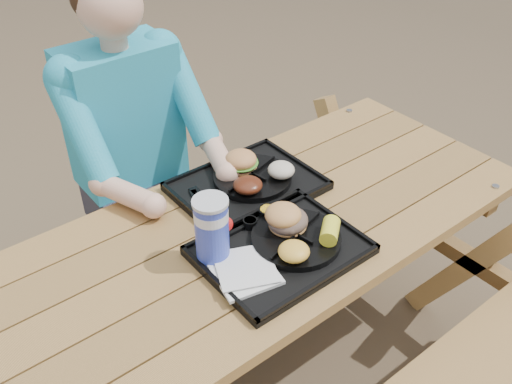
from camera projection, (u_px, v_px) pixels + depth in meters
ground at (256, 377)px, 2.17m from camera, size 60.00×60.00×0.00m
picnic_table at (256, 311)px, 1.95m from camera, size 1.80×1.49×0.75m
tray_near at (280, 251)px, 1.62m from camera, size 0.45×0.35×0.02m
tray_far at (247, 187)px, 1.87m from camera, size 0.45×0.35×0.02m
plate_near at (296, 239)px, 1.64m from camera, size 0.26×0.26×0.02m
plate_far at (252, 178)px, 1.88m from camera, size 0.26×0.26×0.02m
napkin_stack at (245, 272)px, 1.53m from camera, size 0.19×0.19×0.02m
soda_cup at (212, 231)px, 1.53m from camera, size 0.09×0.09×0.19m
condiment_bbq at (250, 223)px, 1.69m from camera, size 0.04×0.04×0.03m
condiment_mustard at (268, 213)px, 1.72m from camera, size 0.06×0.06×0.03m
sandwich at (288, 211)px, 1.63m from camera, size 0.11×0.11×0.12m
mac_cheese at (294, 251)px, 1.55m from camera, size 0.09×0.09×0.04m
corn_cob at (330, 231)px, 1.61m from camera, size 0.12×0.12×0.05m
cutlery_far at (205, 201)px, 1.79m from camera, size 0.04×0.17×0.01m
burger at (241, 156)px, 1.88m from camera, size 0.11×0.11×0.10m
baked_beans at (248, 185)px, 1.80m from camera, size 0.09×0.09×0.04m
potato_salad at (281, 170)px, 1.86m from camera, size 0.09×0.09×0.05m
diner at (134, 171)px, 2.16m from camera, size 0.48×0.84×1.28m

